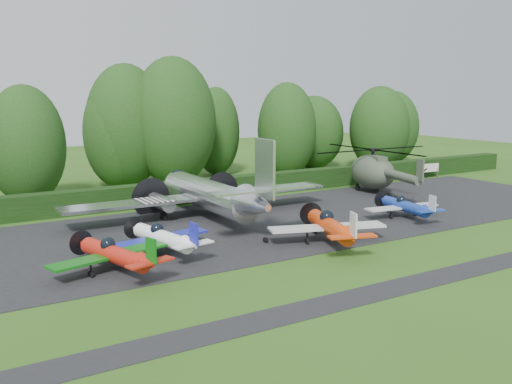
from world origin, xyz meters
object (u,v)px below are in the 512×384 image
transport_plane (210,194)px  helicopter (373,169)px  light_plane_red (114,254)px  sign_board (428,169)px  light_plane_blue (405,206)px  light_plane_white (162,237)px  light_plane_orange (330,226)px

transport_plane → helicopter: bearing=6.9°
light_plane_red → sign_board: bearing=34.8°
light_plane_blue → sign_board: light_plane_blue is taller
transport_plane → light_plane_blue: (13.51, -7.89, -1.01)m
light_plane_white → light_plane_orange: size_ratio=0.87×
transport_plane → sign_board: (31.44, 5.84, -0.87)m
light_plane_white → light_plane_red: bearing=-139.5°
helicopter → light_plane_blue: bearing=-136.2°
helicopter → sign_board: helicopter is taller
light_plane_white → sign_board: 40.61m
light_plane_blue → helicopter: size_ratio=0.42×
light_plane_orange → light_plane_white: bearing=142.2°
transport_plane → light_plane_white: (-7.01, -7.22, -0.93)m
light_plane_white → helicopter: 28.41m
transport_plane → light_plane_white: size_ratio=3.12×
transport_plane → light_plane_white: 10.11m
light_plane_orange → sign_board: 32.65m
transport_plane → light_plane_blue: size_ratio=3.36×
transport_plane → light_plane_red: (-10.77, -9.39, -0.89)m
helicopter → light_plane_red: bearing=-174.3°
transport_plane → sign_board: 31.99m
light_plane_red → helicopter: bearing=36.3°
light_plane_blue → helicopter: (6.13, 10.39, 1.35)m
light_plane_orange → light_plane_blue: size_ratio=1.24×
light_plane_red → light_plane_white: bearing=44.9°
transport_plane → helicopter: transport_plane is taller
transport_plane → light_plane_orange: bearing=-73.0°
light_plane_red → light_plane_white: size_ratio=1.03×
light_plane_orange → helicopter: helicopter is taller
light_plane_red → light_plane_orange: size_ratio=0.90×
light_plane_white → sign_board: bearing=29.3°
light_plane_red → light_plane_blue: bearing=18.5°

